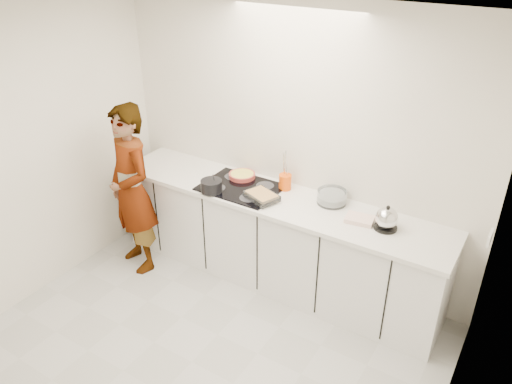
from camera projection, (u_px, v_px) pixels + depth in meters
The scene contains 16 objects.
floor at pixel (192, 362), 3.98m from camera, with size 3.60×3.20×0.00m, color beige.
ceiling at pixel (163, 24), 2.75m from camera, with size 3.60×3.20×0.00m, color white.
wall_back at pixel (292, 145), 4.56m from camera, with size 3.60×0.00×2.60m, color white.
wall_left at pixel (14, 164), 4.20m from camera, with size 0.00×3.20×2.60m, color white.
wall_right at pixel (456, 322), 2.54m from camera, with size 0.02×3.20×2.60m.
base_cabinets at pixel (273, 240), 4.73m from camera, with size 3.20×0.58×0.87m, color white.
countertop at pixel (274, 199), 4.51m from camera, with size 3.24×0.64×0.04m, color white.
hob at pixel (241, 187), 4.65m from camera, with size 0.72×0.54×0.01m, color black.
tart_dish at pixel (242, 175), 4.81m from camera, with size 0.27×0.27×0.04m.
saucepan at pixel (211, 186), 4.54m from camera, with size 0.22×0.22×0.19m.
baking_dish at pixel (262, 196), 4.43m from camera, with size 0.34×0.30×0.06m.
mixing_bowl at pixel (332, 197), 4.38m from camera, with size 0.33×0.33×0.12m.
tea_towel at pixel (360, 219), 4.13m from camera, with size 0.23×0.17×0.04m, color white.
kettle at pixel (387, 219), 3.99m from camera, with size 0.23×0.23×0.21m.
utensil_crock at pixel (285, 182), 4.60m from camera, with size 0.12×0.12×0.15m, color #FB5508.
cook at pixel (132, 190), 4.74m from camera, with size 0.62×0.41×1.69m, color white.
Camera 1 is at (1.95, -2.15, 3.09)m, focal length 35.00 mm.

